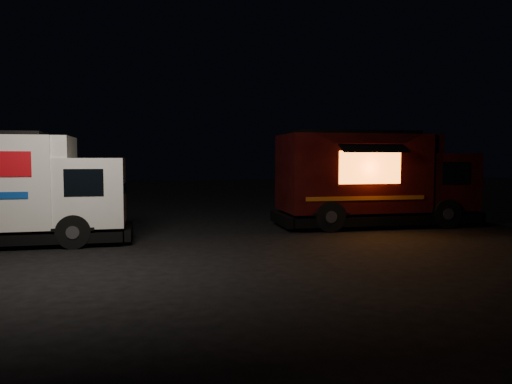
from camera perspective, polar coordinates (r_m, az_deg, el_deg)
name	(u,v)px	position (r m, az deg, el deg)	size (l,w,h in m)	color
ground	(192,243)	(14.62, -7.38, -5.79)	(80.00, 80.00, 0.00)	black
white_truck	(3,189)	(15.75, -26.96, 0.34)	(7.02, 2.39, 3.18)	silver
red_truck	(376,179)	(18.58, 13.56, 1.49)	(7.31, 2.69, 3.40)	#3C0D0A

